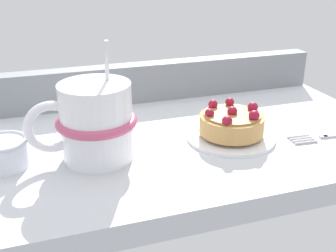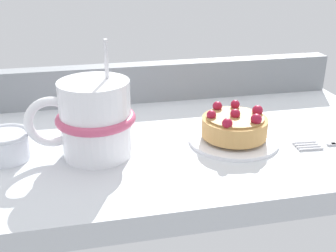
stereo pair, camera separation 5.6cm
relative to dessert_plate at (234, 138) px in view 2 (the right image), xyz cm
name	(u,v)px [view 2 (the right image)]	position (x,y,z in cm)	size (l,w,h in cm)	color
ground_plane	(177,146)	(-7.46, 3.34, -2.03)	(66.85, 36.95, 3.14)	silver
window_rail_back	(156,81)	(-7.46, 20.12, 2.92)	(65.51, 3.37, 6.76)	gray
dessert_plate	(234,138)	(0.00, 0.00, 0.00)	(12.75, 12.75, 0.99)	white
raspberry_tart	(235,125)	(0.02, 0.01, 2.09)	(9.22, 9.22, 4.11)	tan
coffee_mug	(94,119)	(-19.41, 0.17, 4.63)	(14.19, 10.40, 15.40)	white
sugar_bowl	(6,145)	(-30.76, 1.20, 1.59)	(6.33, 6.33, 3.82)	silver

